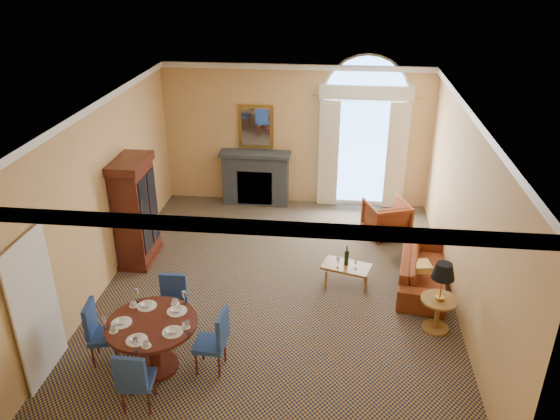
# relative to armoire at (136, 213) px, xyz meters

# --- Properties ---
(ground) EXTENTS (7.50, 7.50, 0.00)m
(ground) POSITION_rel_armoire_xyz_m (2.72, -0.75, -0.98)
(ground) COLOR #13183B
(ground) RESTS_ON ground
(room_envelope) EXTENTS (6.04, 7.52, 3.45)m
(room_envelope) POSITION_rel_armoire_xyz_m (2.69, -0.09, 1.53)
(room_envelope) COLOR tan
(room_envelope) RESTS_ON ground
(armoire) EXTENTS (0.58, 1.04, 2.03)m
(armoire) POSITION_rel_armoire_xyz_m (0.00, 0.00, 0.00)
(armoire) COLOR #3F160E
(armoire) RESTS_ON ground
(dining_table) EXTENTS (1.26, 1.26, 0.99)m
(dining_table) POSITION_rel_armoire_xyz_m (1.24, -2.92, -0.39)
(dining_table) COLOR #3F160E
(dining_table) RESTS_ON ground
(dining_chair_north) EXTENTS (0.54, 0.54, 0.94)m
(dining_chair_north) POSITION_rel_armoire_xyz_m (1.26, -2.02, -0.45)
(dining_chair_north) COLOR navy
(dining_chair_north) RESTS_ON ground
(dining_chair_south) EXTENTS (0.46, 0.46, 0.94)m
(dining_chair_south) POSITION_rel_armoire_xyz_m (1.26, -3.72, -0.45)
(dining_chair_south) COLOR navy
(dining_chair_south) RESTS_ON ground
(dining_chair_east) EXTENTS (0.46, 0.45, 0.94)m
(dining_chair_east) POSITION_rel_armoire_xyz_m (2.11, -2.83, -0.45)
(dining_chair_east) COLOR navy
(dining_chair_east) RESTS_ON ground
(dining_chair_west) EXTENTS (0.50, 0.50, 0.94)m
(dining_chair_west) POSITION_rel_armoire_xyz_m (0.40, -2.82, -0.45)
(dining_chair_west) COLOR navy
(dining_chair_west) RESTS_ON ground
(sofa) EXTENTS (1.09, 2.13, 0.59)m
(sofa) POSITION_rel_armoire_xyz_m (5.27, -0.30, -0.68)
(sofa) COLOR maroon
(sofa) RESTS_ON ground
(armchair) EXTENTS (1.04, 1.06, 0.75)m
(armchair) POSITION_rel_armoire_xyz_m (4.73, 1.51, -0.60)
(armchair) COLOR maroon
(armchair) RESTS_ON ground
(coffee_table) EXTENTS (0.91, 0.67, 0.78)m
(coffee_table) POSITION_rel_armoire_xyz_m (3.92, -0.52, -0.58)
(coffee_table) COLOR olive
(coffee_table) RESTS_ON ground
(side_table) EXTENTS (0.56, 0.56, 1.16)m
(side_table) POSITION_rel_armoire_xyz_m (5.32, -1.59, -0.23)
(side_table) COLOR olive
(side_table) RESTS_ON ground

